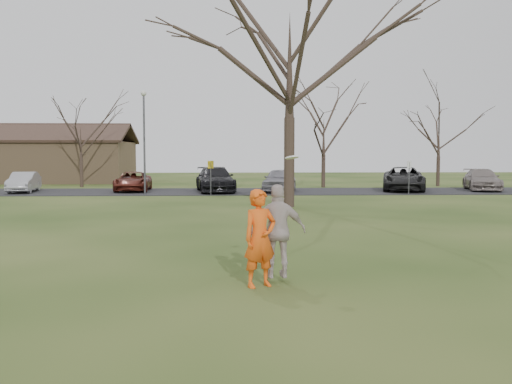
% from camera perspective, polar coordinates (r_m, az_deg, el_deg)
% --- Properties ---
extents(ground, '(120.00, 120.00, 0.00)m').
position_cam_1_polar(ground, '(10.97, 0.83, -9.36)').
color(ground, '#1E380F').
rests_on(ground, ground).
extents(parking_strip, '(62.00, 6.50, 0.04)m').
position_cam_1_polar(parking_strip, '(35.75, -1.32, 0.05)').
color(parking_strip, black).
rests_on(parking_strip, ground).
extents(player_defender, '(0.81, 0.71, 1.87)m').
position_cam_1_polar(player_defender, '(10.40, 0.41, -4.85)').
color(player_defender, '#EE5513').
rests_on(player_defender, ground).
extents(car_1, '(1.86, 4.06, 1.29)m').
position_cam_1_polar(car_1, '(37.88, -23.09, 0.96)').
color(car_1, '#A8A9AE').
rests_on(car_1, parking_strip).
extents(car_2, '(2.37, 4.69, 1.27)m').
position_cam_1_polar(car_2, '(36.77, -12.72, 1.09)').
color(car_2, '#5A1F15').
rests_on(car_2, parking_strip).
extents(car_3, '(2.97, 5.74, 1.59)m').
position_cam_1_polar(car_3, '(35.39, -4.29, 1.32)').
color(car_3, black).
rests_on(car_3, parking_strip).
extents(car_4, '(2.77, 4.73, 1.51)m').
position_cam_1_polar(car_4, '(35.39, 2.47, 1.27)').
color(car_4, gray).
rests_on(car_4, parking_strip).
extents(car_6, '(4.05, 6.16, 1.57)m').
position_cam_1_polar(car_6, '(37.61, 15.15, 1.34)').
color(car_6, black).
rests_on(car_6, parking_strip).
extents(car_7, '(3.19, 5.27, 1.43)m').
position_cam_1_polar(car_7, '(39.80, 22.52, 1.21)').
color(car_7, gray).
rests_on(car_7, parking_strip).
extents(catching_play, '(1.11, 0.53, 2.41)m').
position_cam_1_polar(catching_play, '(10.73, 2.36, -4.07)').
color(catching_play, '#BDAEAA').
rests_on(catching_play, ground).
extents(building, '(20.60, 8.50, 5.14)m').
position_cam_1_polar(building, '(52.39, -24.05, 3.08)').
color(building, '#8C6D4C').
rests_on(building, ground).
extents(lamp_post, '(0.34, 0.34, 6.27)m').
position_cam_1_polar(lamp_post, '(33.62, -11.61, 6.45)').
color(lamp_post, '#47474C').
rests_on(lamp_post, ground).
extents(sign_yellow, '(0.35, 0.35, 2.08)m').
position_cam_1_polar(sign_yellow, '(32.70, -4.75, 2.17)').
color(sign_yellow, '#47474C').
rests_on(sign_yellow, ground).
extents(sign_white, '(0.35, 0.35, 2.08)m').
position_cam_1_polar(sign_white, '(34.34, 15.70, 2.12)').
color(sign_white, '#47474C').
rests_on(sign_white, ground).
extents(big_tree, '(9.00, 9.00, 14.00)m').
position_cam_1_polar(big_tree, '(26.16, 3.53, 13.89)').
color(big_tree, '#352821').
rests_on(big_tree, ground).
extents(small_tree_row, '(55.00, 5.90, 8.50)m').
position_cam_1_polar(small_tree_row, '(41.04, 4.72, 5.98)').
color(small_tree_row, '#352821').
rests_on(small_tree_row, ground).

